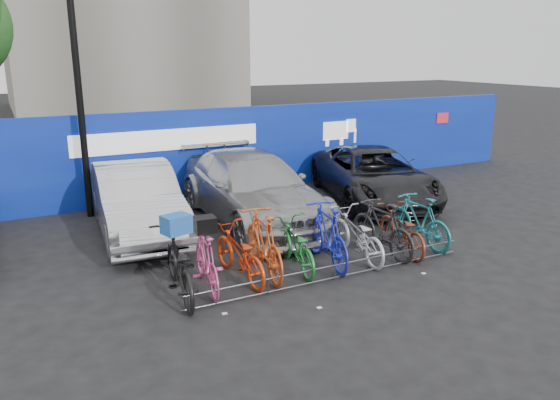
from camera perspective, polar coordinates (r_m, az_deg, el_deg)
ground at (r=10.24m, az=3.87°, el=-7.15°), size 100.00×100.00×0.00m
hoarding at (r=15.16m, az=-7.85°, el=4.92°), size 22.00×0.18×2.40m
lamppost at (r=13.60m, az=-20.38°, el=11.72°), size 0.25×0.50×6.11m
bike_rack at (r=9.72m, az=5.73°, el=-7.45°), size 5.60×0.03×0.30m
car_1 at (r=12.30m, az=-14.77°, el=-0.02°), size 1.98×4.72×1.52m
car_2 at (r=12.83m, az=-2.90°, el=1.25°), size 2.34×5.51×1.59m
car_3 at (r=14.74m, az=9.74°, el=2.55°), size 3.67×5.51×1.40m
bike_0 at (r=9.08m, az=-10.57°, el=-6.69°), size 0.96×2.15×1.09m
bike_1 at (r=9.27m, az=-7.69°, el=-6.32°), size 0.71×1.76×1.03m
bike_2 at (r=9.62m, az=-4.32°, el=-5.62°), size 0.75×1.86×0.96m
bike_3 at (r=9.76m, az=-1.73°, el=-4.54°), size 0.79×2.03×1.19m
bike_4 at (r=10.04m, az=1.62°, el=-4.79°), size 0.84×1.81×0.92m
bike_5 at (r=10.25m, az=4.98°, el=-3.64°), size 0.91×2.03×1.18m
bike_6 at (r=10.62m, az=8.02°, el=-3.63°), size 0.75×1.88×0.97m
bike_7 at (r=10.89m, az=10.63°, el=-2.91°), size 0.60×1.85×1.10m
bike_8 at (r=11.15m, az=12.56°, el=-3.08°), size 0.90×1.83×0.92m
bike_9 at (r=11.56m, az=14.31°, el=-2.11°), size 0.58×1.82×1.08m
cargo_crate at (r=8.85m, az=-10.79°, el=-2.50°), size 0.49×0.42×0.30m
cargo_topcase at (r=9.05m, az=-7.83°, el=-2.53°), size 0.37×0.34×0.26m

